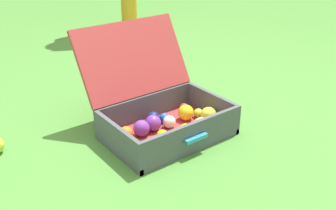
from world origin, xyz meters
TOP-DOWN VIEW (x-y plane):
  - ground_plane at (0.00, 0.00)m, footprint 16.00×16.00m
  - open_suitcase at (-0.01, 0.14)m, footprint 0.54×0.57m

SIDE VIEW (x-z plane):
  - ground_plane at x=0.00m, z-range 0.00..0.00m
  - open_suitcase at x=-0.01m, z-range -0.12..0.33m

